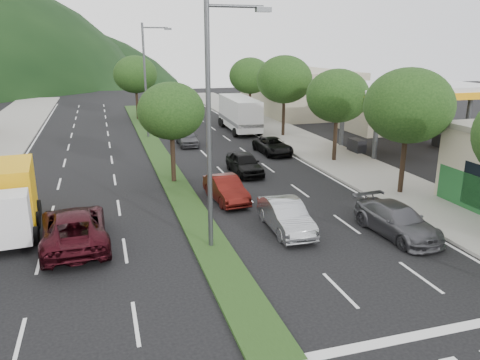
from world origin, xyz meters
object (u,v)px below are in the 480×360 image
object	(u,v)px
car_queue_b	(397,220)
motorhome	(239,113)
tree_r_c	(338,96)
car_queue_c	(226,189)
car_queue_e	(187,138)
tree_r_b	(408,106)
tree_r_e	(250,76)
box_truck	(9,201)
car_queue_d	(273,146)
car_queue_a	(244,163)
suv_maroon	(74,228)
tree_med_far	(135,74)
tree_r_d	(284,80)
streetlight_near	(214,115)
tree_med_near	(171,111)
streetlight_mid	(147,75)
sedan_silver	(286,216)

from	to	relation	value
car_queue_b	motorhome	distance (m)	27.13
tree_r_c	car_queue_c	xyz separation A→B (m)	(-9.81, -6.28, -4.07)
car_queue_e	tree_r_b	bearing A→B (deg)	-59.96
tree_r_e	box_truck	world-z (taller)	tree_r_e
car_queue_b	car_queue_d	distance (m)	16.78
car_queue_a	car_queue_d	distance (m)	6.32
tree_r_c	suv_maroon	distance (m)	20.56
tree_r_e	tree_med_far	bearing A→B (deg)	161.57
tree_r_d	streetlight_near	xyz separation A→B (m)	(-11.79, -22.00, 0.40)
motorhome	box_truck	bearing A→B (deg)	-126.46
tree_med_near	tree_med_far	world-z (taller)	tree_med_far
car_queue_c	car_queue_e	world-z (taller)	car_queue_c
car_queue_c	car_queue_d	bearing A→B (deg)	52.58
car_queue_e	tree_r_c	bearing A→B (deg)	-42.25
tree_r_b	tree_med_far	xyz separation A→B (m)	(-12.00, 32.00, -0.03)
streetlight_mid	car_queue_c	distance (m)	19.99
box_truck	motorhome	distance (m)	27.61
streetlight_mid	car_queue_b	bearing A→B (deg)	-72.77
tree_med_far	tree_r_c	bearing A→B (deg)	-63.43
tree_med_near	car_queue_e	xyz separation A→B (m)	(2.80, 10.72, -3.76)
tree_med_far	car_queue_a	size ratio (longest dim) A/B	1.66
suv_maroon	car_queue_b	xyz separation A→B (m)	(13.76, -2.97, -0.10)
tree_r_c	car_queue_d	xyz separation A→B (m)	(-3.35, 3.72, -4.13)
tree_r_d	tree_med_near	world-z (taller)	tree_r_d
car_queue_d	car_queue_e	distance (m)	7.70
suv_maroon	car_queue_c	size ratio (longest dim) A/B	1.39
tree_med_near	motorhome	size ratio (longest dim) A/B	0.70
tree_med_far	motorhome	distance (m)	13.81
sedan_silver	streetlight_mid	bearing A→B (deg)	100.03
tree_r_c	suv_maroon	size ratio (longest dim) A/B	1.14
tree_r_e	suv_maroon	xyz separation A→B (m)	(-17.48, -30.09, -4.10)
tree_r_b	motorhome	distance (m)	22.50
tree_med_near	car_queue_a	xyz separation A→B (m)	(4.79, 0.72, -3.72)
sedan_silver	car_queue_c	xyz separation A→B (m)	(-1.52, 4.89, -0.03)
box_truck	suv_maroon	bearing A→B (deg)	132.57
tree_r_d	suv_maroon	distance (m)	26.98
tree_r_e	car_queue_e	bearing A→B (deg)	-129.23
tree_r_c	car_queue_e	bearing A→B (deg)	136.53
tree_r_c	tree_med_near	world-z (taller)	tree_r_c
tree_r_d	suv_maroon	xyz separation A→B (m)	(-17.48, -20.09, -4.39)
motorhome	suv_maroon	bearing A→B (deg)	-118.56
streetlight_mid	car_queue_d	world-z (taller)	streetlight_mid
car_queue_e	box_truck	size ratio (longest dim) A/B	0.64
car_queue_a	tree_r_e	bearing A→B (deg)	70.21
tree_r_e	box_truck	xyz separation A→B (m)	(-20.32, -27.45, -3.50)
tree_r_d	box_truck	xyz separation A→B (m)	(-20.32, -17.45, -3.78)
suv_maroon	motorhome	distance (m)	28.16
tree_r_d	car_queue_b	world-z (taller)	tree_r_d
car_queue_b	box_truck	bearing A→B (deg)	157.37
tree_r_c	tree_med_far	bearing A→B (deg)	116.57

